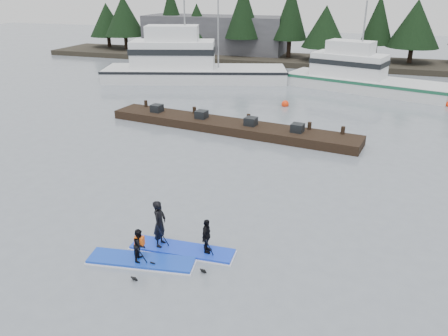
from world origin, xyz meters
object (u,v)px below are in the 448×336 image
(fishing_boat_medium, at_px, (361,83))
(floating_dock, at_px, (229,126))
(fishing_boat_large, at_px, (190,73))
(paddleboard_solo, at_px, (141,254))
(paddleboard_duo, at_px, (179,236))

(fishing_boat_medium, relative_size, floating_dock, 0.86)
(fishing_boat_large, height_order, paddleboard_solo, fishing_boat_large)
(fishing_boat_medium, bearing_deg, floating_dock, -100.49)
(fishing_boat_medium, xyz_separation_m, paddleboard_duo, (-4.84, -28.46, 0.01))
(paddleboard_solo, distance_m, paddleboard_duo, 1.45)
(floating_dock, bearing_deg, paddleboard_duo, -71.34)
(fishing_boat_medium, distance_m, paddleboard_duo, 28.86)
(paddleboard_duo, bearing_deg, paddleboard_solo, -135.06)
(fishing_boat_large, bearing_deg, floating_dock, -75.68)
(paddleboard_solo, xyz_separation_m, paddleboard_duo, (0.95, 1.06, 0.27))
(floating_dock, bearing_deg, paddleboard_solo, -75.74)
(fishing_boat_medium, height_order, paddleboard_duo, fishing_boat_medium)
(fishing_boat_large, xyz_separation_m, paddleboard_solo, (10.12, -28.48, -0.41))
(fishing_boat_large, height_order, paddleboard_duo, fishing_boat_large)
(fishing_boat_medium, bearing_deg, paddleboard_solo, -85.01)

